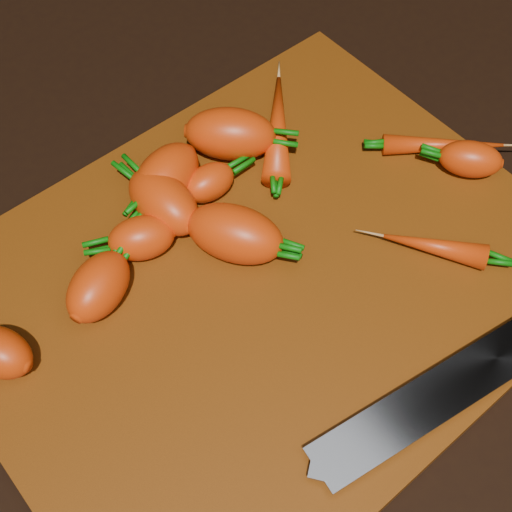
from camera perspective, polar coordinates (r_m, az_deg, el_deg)
ground at (r=0.62m, az=0.59°, el=-2.37°), size 2.00×2.00×0.01m
cutting_board at (r=0.61m, az=0.60°, el=-1.84°), size 0.50×0.40×0.01m
carrot_0 at (r=0.59m, az=-12.49°, el=-2.40°), size 0.08×0.07×0.04m
carrot_1 at (r=0.61m, az=-9.15°, el=1.43°), size 0.07×0.06×0.04m
carrot_2 at (r=0.67m, az=-2.07°, el=9.74°), size 0.09×0.10×0.05m
carrot_3 at (r=0.63m, az=-7.41°, el=4.34°), size 0.05×0.08×0.05m
carrot_4 at (r=0.64m, az=-7.19°, el=6.33°), size 0.09×0.07×0.05m
carrot_5 at (r=0.64m, az=-3.80°, el=5.88°), size 0.05×0.04×0.03m
carrot_6 at (r=0.69m, az=16.78°, el=7.43°), size 0.06×0.07×0.03m
carrot_7 at (r=0.69m, az=1.73°, el=10.34°), size 0.11×0.12×0.03m
carrot_8 at (r=0.70m, az=14.75°, el=8.59°), size 0.10×0.09×0.02m
carrot_9 at (r=0.63m, az=14.08°, el=0.74°), size 0.07×0.08×0.02m
carrot_10 at (r=0.60m, az=-1.70°, el=1.80°), size 0.09×0.10×0.05m
knife at (r=0.57m, az=15.66°, el=-9.87°), size 0.35×0.08×0.02m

